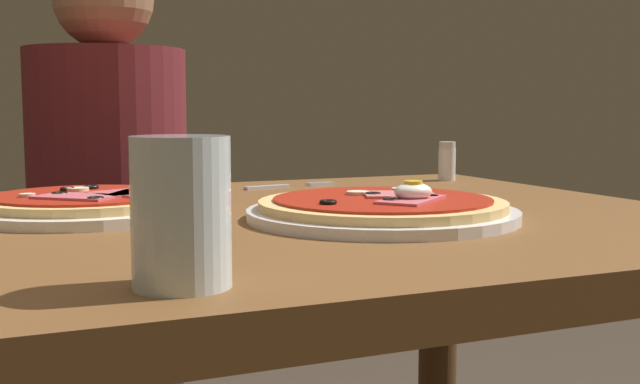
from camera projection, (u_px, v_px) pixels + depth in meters
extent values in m
cube|color=brown|center=(236.00, 235.00, 0.92)|extent=(1.11, 0.81, 0.04)
cylinder|color=white|center=(382.00, 214.00, 0.90)|extent=(0.31, 0.31, 0.01)
cylinder|color=#DBB26B|center=(382.00, 205.00, 0.90)|extent=(0.28, 0.28, 0.01)
cylinder|color=#A82314|center=(382.00, 199.00, 0.90)|extent=(0.25, 0.25, 0.00)
torus|color=black|center=(328.00, 202.00, 0.84)|extent=(0.02, 0.02, 0.00)
torus|color=black|center=(391.00, 200.00, 0.85)|extent=(0.02, 0.02, 0.00)
torus|color=black|center=(373.00, 194.00, 0.91)|extent=(0.02, 0.02, 0.00)
cube|color=#C65B66|center=(411.00, 200.00, 0.87)|extent=(0.11, 0.10, 0.00)
cube|color=#D16B70|center=(399.00, 194.00, 0.92)|extent=(0.10, 0.09, 0.00)
cylinder|color=beige|center=(358.00, 193.00, 0.93)|extent=(0.03, 0.03, 0.00)
cylinder|color=beige|center=(400.00, 190.00, 0.96)|extent=(0.02, 0.02, 0.00)
ellipsoid|color=white|center=(413.00, 192.00, 0.87)|extent=(0.04, 0.03, 0.02)
cylinder|color=yellow|center=(413.00, 183.00, 0.87)|extent=(0.02, 0.02, 0.00)
cylinder|color=white|center=(86.00, 210.00, 0.94)|extent=(0.28, 0.28, 0.01)
cylinder|color=#DBB26B|center=(86.00, 200.00, 0.94)|extent=(0.25, 0.25, 0.01)
cylinder|color=#A82314|center=(85.00, 195.00, 0.94)|extent=(0.22, 0.22, 0.00)
torus|color=black|center=(95.00, 199.00, 0.87)|extent=(0.02, 0.02, 0.00)
torus|color=black|center=(60.00, 194.00, 0.92)|extent=(0.02, 0.02, 0.00)
torus|color=black|center=(68.00, 189.00, 0.97)|extent=(0.02, 0.02, 0.00)
torus|color=black|center=(91.00, 187.00, 0.99)|extent=(0.02, 0.02, 0.00)
cube|color=#C65B66|center=(77.00, 197.00, 0.89)|extent=(0.10, 0.10, 0.00)
cube|color=#D16B70|center=(144.00, 194.00, 0.93)|extent=(0.09, 0.09, 0.00)
cube|color=#C65B66|center=(133.00, 192.00, 0.94)|extent=(0.11, 0.09, 0.00)
cylinder|color=beige|center=(77.00, 189.00, 0.97)|extent=(0.03, 0.03, 0.00)
cylinder|color=beige|center=(27.00, 195.00, 0.90)|extent=(0.02, 0.02, 0.00)
cylinder|color=silver|center=(181.00, 212.00, 0.56)|extent=(0.07, 0.07, 0.11)
cylinder|color=silver|center=(182.00, 265.00, 0.56)|extent=(0.06, 0.06, 0.03)
cube|color=silver|center=(267.00, 187.00, 1.23)|extent=(0.08, 0.03, 0.00)
cube|color=silver|center=(322.00, 184.00, 1.28)|extent=(0.04, 0.01, 0.00)
cube|color=silver|center=(321.00, 184.00, 1.28)|extent=(0.04, 0.01, 0.00)
cube|color=silver|center=(319.00, 184.00, 1.28)|extent=(0.04, 0.01, 0.00)
cube|color=silver|center=(318.00, 184.00, 1.29)|extent=(0.04, 0.01, 0.00)
cylinder|color=white|center=(447.00, 165.00, 1.37)|extent=(0.03, 0.03, 0.05)
cylinder|color=silver|center=(447.00, 145.00, 1.36)|extent=(0.03, 0.03, 0.01)
cylinder|color=maroon|center=(108.00, 177.00, 1.62)|extent=(0.32, 0.32, 0.52)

